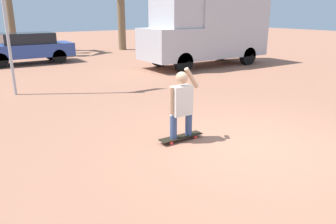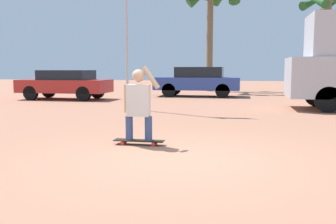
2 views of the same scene
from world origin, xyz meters
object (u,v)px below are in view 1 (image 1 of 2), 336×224
Objects in this scene: skateboard at (181,137)px; parked_car_blue at (27,47)px; person_skateboarder at (181,101)px; camper_van at (208,28)px.

parked_car_blue is at bearing 91.91° from skateboard.
camper_van is (6.82, 7.36, 0.97)m from person_skateboarder.
camper_van is (6.82, 7.36, 1.73)m from skateboard.
camper_van is 9.09m from parked_car_blue.
skateboard is 0.15× the size of camper_van.
person_skateboarder is 0.22× the size of camper_van.
skateboard is 10.18m from camper_van.
skateboard is at bearing -132.80° from camper_van.
camper_van reaches higher than person_skateboarder.
skateboard is at bearing -0.00° from person_skateboarder.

